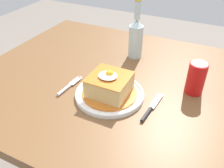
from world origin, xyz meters
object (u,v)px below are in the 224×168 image
Objects in this scene: fork at (68,87)px; knife at (149,110)px; soda_can at (196,78)px; main_plate at (110,94)px; beer_bottle_clear at (136,37)px.

knife is at bearing 1.38° from fork.
soda_can is at bearing 57.95° from knife.
fork is (-0.17, -0.03, -0.00)m from main_plate.
knife is (0.33, 0.01, 0.00)m from fork.
beer_bottle_clear is (-0.03, 0.33, 0.09)m from main_plate.
knife is at bearing -7.27° from main_plate.
fork is 0.33m from knife.
main_plate is 1.79× the size of fork.
main_plate is 0.95× the size of beer_bottle_clear.
main_plate is 2.04× the size of soda_can.
main_plate is 0.34m from beer_bottle_clear.
main_plate is 1.53× the size of knife.
knife is 1.34× the size of soda_can.
soda_can is at bearing 23.13° from fork.
beer_bottle_clear reaches higher than soda_can.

